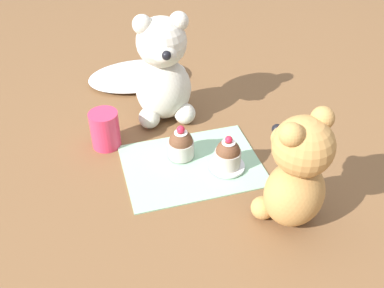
{
  "coord_description": "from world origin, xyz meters",
  "views": [
    {
      "loc": [
        -0.19,
        -0.66,
        0.6
      ],
      "look_at": [
        0.0,
        0.0,
        0.06
      ],
      "focal_mm": 42.0,
      "sensor_mm": 36.0,
      "label": 1
    }
  ],
  "objects_px": {
    "teddy_bear_cream": "(163,72)",
    "juice_glass": "(105,129)",
    "cupcake_near_tan_bear": "(228,154)",
    "saucer_plate": "(227,166)",
    "cupcake_near_cream_bear": "(181,144)",
    "teddy_bear_tan": "(296,173)"
  },
  "relations": [
    {
      "from": "cupcake_near_cream_bear",
      "to": "saucer_plate",
      "type": "height_order",
      "value": "cupcake_near_cream_bear"
    },
    {
      "from": "teddy_bear_cream",
      "to": "juice_glass",
      "type": "relative_size",
      "value": 3.06
    },
    {
      "from": "teddy_bear_cream",
      "to": "cupcake_near_tan_bear",
      "type": "xyz_separation_m",
      "value": [
        0.08,
        -0.22,
        -0.08
      ]
    },
    {
      "from": "juice_glass",
      "to": "teddy_bear_cream",
      "type": "bearing_deg",
      "value": 26.38
    },
    {
      "from": "cupcake_near_cream_bear",
      "to": "teddy_bear_cream",
      "type": "bearing_deg",
      "value": 89.02
    },
    {
      "from": "juice_glass",
      "to": "saucer_plate",
      "type": "bearing_deg",
      "value": -33.51
    },
    {
      "from": "juice_glass",
      "to": "cupcake_near_cream_bear",
      "type": "bearing_deg",
      "value": -31.08
    },
    {
      "from": "teddy_bear_cream",
      "to": "cupcake_near_tan_bear",
      "type": "distance_m",
      "value": 0.24
    },
    {
      "from": "saucer_plate",
      "to": "juice_glass",
      "type": "xyz_separation_m",
      "value": [
        -0.22,
        0.15,
        0.03
      ]
    },
    {
      "from": "teddy_bear_tan",
      "to": "cupcake_near_tan_bear",
      "type": "distance_m",
      "value": 0.18
    },
    {
      "from": "teddy_bear_cream",
      "to": "saucer_plate",
      "type": "relative_size",
      "value": 3.5
    },
    {
      "from": "teddy_bear_tan",
      "to": "saucer_plate",
      "type": "relative_size",
      "value": 3.13
    },
    {
      "from": "teddy_bear_cream",
      "to": "teddy_bear_tan",
      "type": "height_order",
      "value": "teddy_bear_cream"
    },
    {
      "from": "cupcake_near_cream_bear",
      "to": "cupcake_near_tan_bear",
      "type": "height_order",
      "value": "cupcake_near_tan_bear"
    },
    {
      "from": "cupcake_near_cream_bear",
      "to": "saucer_plate",
      "type": "relative_size",
      "value": 1.05
    },
    {
      "from": "teddy_bear_tan",
      "to": "saucer_plate",
      "type": "bearing_deg",
      "value": -89.29
    },
    {
      "from": "teddy_bear_cream",
      "to": "cupcake_near_tan_bear",
      "type": "relative_size",
      "value": 3.47
    },
    {
      "from": "teddy_bear_cream",
      "to": "teddy_bear_tan",
      "type": "xyz_separation_m",
      "value": [
        0.14,
        -0.37,
        -0.01
      ]
    },
    {
      "from": "saucer_plate",
      "to": "juice_glass",
      "type": "distance_m",
      "value": 0.27
    },
    {
      "from": "juice_glass",
      "to": "teddy_bear_tan",
      "type": "bearing_deg",
      "value": -46.64
    },
    {
      "from": "cupcake_near_tan_bear",
      "to": "juice_glass",
      "type": "height_order",
      "value": "cupcake_near_tan_bear"
    },
    {
      "from": "teddy_bear_cream",
      "to": "juice_glass",
      "type": "xyz_separation_m",
      "value": [
        -0.14,
        -0.07,
        -0.08
      ]
    }
  ]
}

